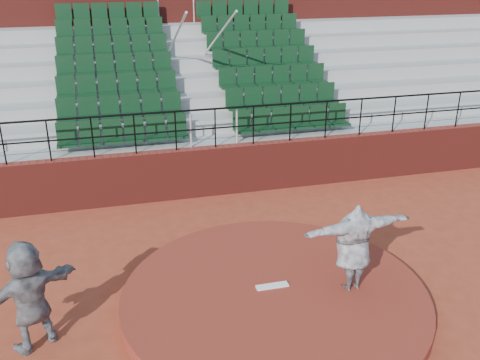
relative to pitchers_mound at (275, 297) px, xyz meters
name	(u,v)px	position (x,y,z in m)	size (l,w,h in m)	color
ground	(274,303)	(0.00, 0.00, -0.12)	(90.00, 90.00, 0.00)	#973922
pitchers_mound	(275,297)	(0.00, 0.00, 0.00)	(5.50, 5.50, 0.25)	maroon
pitching_rubber	(272,286)	(0.00, 0.15, 0.14)	(0.60, 0.15, 0.03)	white
boundary_wall	(216,170)	(0.00, 5.00, 0.53)	(24.00, 0.30, 1.30)	maroon
wall_railing	(215,119)	(0.00, 5.00, 1.90)	(24.04, 0.05, 1.03)	black
seating_deck	(191,106)	(0.00, 8.65, 1.32)	(24.00, 5.97, 4.63)	#9B9B95
press_box_facade	(171,22)	(0.00, 12.60, 3.43)	(24.00, 3.00, 7.10)	maroon
pitcher	(354,247)	(1.37, -0.22, 0.96)	(2.04, 0.56, 1.66)	black
fielder	(29,295)	(-4.06, -0.09, 0.81)	(1.73, 0.55, 1.87)	black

